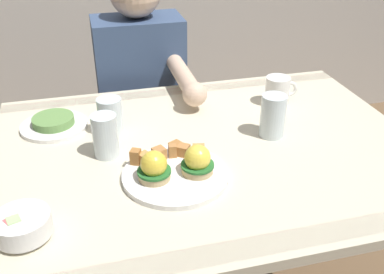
{
  "coord_description": "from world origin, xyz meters",
  "views": [
    {
      "loc": [
        -0.31,
        -1.01,
        1.39
      ],
      "look_at": [
        -0.05,
        0.0,
        0.78
      ],
      "focal_mm": 41.16,
      "sensor_mm": 36.0,
      "label": 1
    }
  ],
  "objects": [
    {
      "name": "eggs_benedict_plate",
      "position": [
        -0.12,
        -0.12,
        0.77
      ],
      "size": [
        0.27,
        0.27,
        0.09
      ],
      "color": "white",
      "rests_on": "dining_table"
    },
    {
      "name": "fruit_bowl",
      "position": [
        -0.48,
        -0.25,
        0.77
      ],
      "size": [
        0.12,
        0.12,
        0.06
      ],
      "color": "white",
      "rests_on": "dining_table"
    },
    {
      "name": "water_glass_extra",
      "position": [
        0.2,
        0.02,
        0.8
      ],
      "size": [
        0.07,
        0.07,
        0.13
      ],
      "color": "silver",
      "rests_on": "dining_table"
    },
    {
      "name": "dining_table",
      "position": [
        0.0,
        0.0,
        0.63
      ],
      "size": [
        1.2,
        0.9,
        0.74
      ],
      "color": "beige",
      "rests_on": "ground_plane"
    },
    {
      "name": "water_glass_near",
      "position": [
        -0.28,
        0.03,
        0.79
      ],
      "size": [
        0.07,
        0.07,
        0.12
      ],
      "color": "silver",
      "rests_on": "dining_table"
    },
    {
      "name": "coffee_mug",
      "position": [
        0.3,
        0.21,
        0.79
      ],
      "size": [
        0.11,
        0.08,
        0.09
      ],
      "color": "white",
      "rests_on": "dining_table"
    },
    {
      "name": "diner_person",
      "position": [
        -0.1,
        0.6,
        0.65
      ],
      "size": [
        0.34,
        0.54,
        1.14
      ],
      "color": "#33333D",
      "rests_on": "ground_plane"
    },
    {
      "name": "water_glass_far",
      "position": [
        -0.26,
        0.15,
        0.79
      ],
      "size": [
        0.07,
        0.07,
        0.11
      ],
      "color": "silver",
      "rests_on": "dining_table"
    },
    {
      "name": "side_plate",
      "position": [
        -0.42,
        0.23,
        0.75
      ],
      "size": [
        0.2,
        0.2,
        0.04
      ],
      "color": "white",
      "rests_on": "dining_table"
    }
  ]
}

